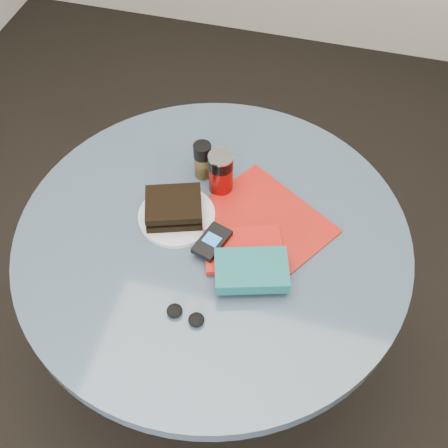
% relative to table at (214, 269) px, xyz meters
% --- Properties ---
extents(ground, '(4.00, 4.00, 0.00)m').
position_rel_table_xyz_m(ground, '(0.00, 0.00, -0.59)').
color(ground, black).
rests_on(ground, ground).
extents(table, '(1.00, 1.00, 0.75)m').
position_rel_table_xyz_m(table, '(0.00, 0.00, 0.00)').
color(table, black).
rests_on(table, ground).
extents(plate, '(0.21, 0.21, 0.01)m').
position_rel_table_xyz_m(plate, '(-0.10, 0.03, 0.17)').
color(plate, silver).
rests_on(plate, table).
extents(sandwich, '(0.17, 0.16, 0.05)m').
position_rel_table_xyz_m(sandwich, '(-0.11, 0.03, 0.20)').
color(sandwich, black).
rests_on(sandwich, plate).
extents(soda_can, '(0.08, 0.08, 0.12)m').
position_rel_table_xyz_m(soda_can, '(-0.02, 0.15, 0.23)').
color(soda_can, '#740705').
rests_on(soda_can, table).
extents(pepper_grinder, '(0.06, 0.06, 0.11)m').
position_rel_table_xyz_m(pepper_grinder, '(-0.08, 0.19, 0.22)').
color(pepper_grinder, '#4B4120').
rests_on(pepper_grinder, table).
extents(magazine, '(0.39, 0.37, 0.01)m').
position_rel_table_xyz_m(magazine, '(0.12, 0.08, 0.17)').
color(magazine, '#9C140E').
rests_on(magazine, table).
extents(red_book, '(0.22, 0.18, 0.02)m').
position_rel_table_xyz_m(red_book, '(0.09, -0.04, 0.18)').
color(red_book, '#B0130D').
rests_on(red_book, magazine).
extents(novel, '(0.20, 0.16, 0.03)m').
position_rel_table_xyz_m(novel, '(0.12, -0.11, 0.20)').
color(novel, '#13565A').
rests_on(novel, red_book).
extents(mp3_player, '(0.08, 0.11, 0.02)m').
position_rel_table_xyz_m(mp3_player, '(0.01, -0.04, 0.19)').
color(mp3_player, black).
rests_on(mp3_player, red_book).
extents(headphones, '(0.10, 0.05, 0.02)m').
position_rel_table_xyz_m(headphones, '(0.01, -0.24, 0.17)').
color(headphones, black).
rests_on(headphones, table).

